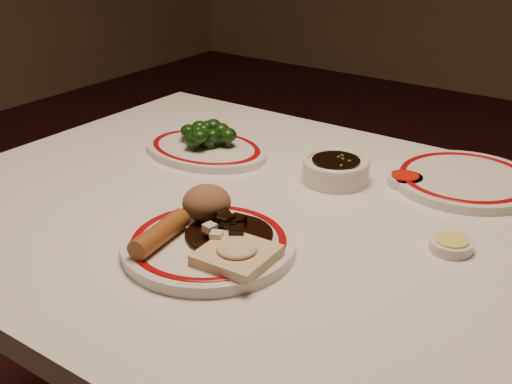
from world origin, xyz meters
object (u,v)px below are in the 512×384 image
(stirfry_heap, at_px, (229,230))
(broccoli_pile, at_px, (206,133))
(spring_roll, at_px, (160,234))
(fried_wonton, at_px, (237,253))
(dining_table, at_px, (270,260))
(main_plate, at_px, (209,244))
(broccoli_plate, at_px, (206,149))
(rice_mound, at_px, (207,203))
(soy_bowl, at_px, (336,171))

(stirfry_heap, bearing_deg, broccoli_pile, 134.29)
(spring_roll, xyz_separation_m, fried_wonton, (0.12, 0.03, -0.01))
(dining_table, height_order, fried_wonton, fried_wonton)
(main_plate, xyz_separation_m, spring_roll, (-0.05, -0.05, 0.02))
(dining_table, distance_m, broccoli_plate, 0.31)
(rice_mound, bearing_deg, broccoli_pile, 129.62)
(dining_table, distance_m, soy_bowl, 0.21)
(rice_mound, bearing_deg, broccoli_plate, 129.88)
(fried_wonton, bearing_deg, broccoli_plate, 134.94)
(stirfry_heap, distance_m, soy_bowl, 0.30)
(rice_mound, relative_size, fried_wonton, 0.75)
(rice_mound, distance_m, fried_wonton, 0.14)
(main_plate, height_order, broccoli_pile, broccoli_pile)
(dining_table, bearing_deg, fried_wonton, -70.22)
(dining_table, height_order, broccoli_pile, broccoli_pile)
(spring_roll, bearing_deg, soy_bowl, 69.91)
(dining_table, relative_size, fried_wonton, 11.89)
(broccoli_plate, relative_size, soy_bowl, 2.22)
(spring_roll, bearing_deg, broccoli_pile, 111.57)
(main_plate, bearing_deg, broccoli_plate, 130.09)
(main_plate, distance_m, spring_roll, 0.07)
(rice_mound, bearing_deg, stirfry_heap, -21.70)
(dining_table, bearing_deg, soy_bowl, 82.64)
(main_plate, distance_m, broccoli_pile, 0.40)
(spring_roll, bearing_deg, broccoli_plate, 111.63)
(soy_bowl, bearing_deg, main_plate, -94.68)
(fried_wonton, height_order, stirfry_heap, stirfry_heap)
(broccoli_plate, bearing_deg, main_plate, -49.91)
(stirfry_heap, relative_size, broccoli_pile, 0.99)
(dining_table, height_order, broccoli_plate, broccoli_plate)
(rice_mound, distance_m, soy_bowl, 0.29)
(soy_bowl, bearing_deg, stirfry_heap, -92.21)
(dining_table, xyz_separation_m, main_plate, (-0.00, -0.16, 0.10))
(broccoli_plate, height_order, broccoli_pile, broccoli_pile)
(fried_wonton, xyz_separation_m, broccoli_plate, (-0.32, 0.32, -0.02))
(rice_mound, xyz_separation_m, soy_bowl, (0.07, 0.28, -0.03))
(dining_table, distance_m, stirfry_heap, 0.18)
(broccoli_plate, relative_size, broccoli_pile, 2.04)
(main_plate, distance_m, broccoli_plate, 0.39)
(dining_table, height_order, rice_mound, rice_mound)
(main_plate, relative_size, fried_wonton, 2.58)
(spring_roll, relative_size, soy_bowl, 0.94)
(broccoli_plate, bearing_deg, fried_wonton, -45.06)
(fried_wonton, relative_size, stirfry_heap, 0.77)
(spring_roll, distance_m, fried_wonton, 0.12)
(main_plate, distance_m, fried_wonton, 0.07)
(broccoli_pile, bearing_deg, spring_roll, -59.96)
(fried_wonton, xyz_separation_m, broccoli_pile, (-0.32, 0.33, 0.01))
(rice_mound, bearing_deg, dining_table, 64.14)
(broccoli_plate, bearing_deg, stirfry_heap, -45.42)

